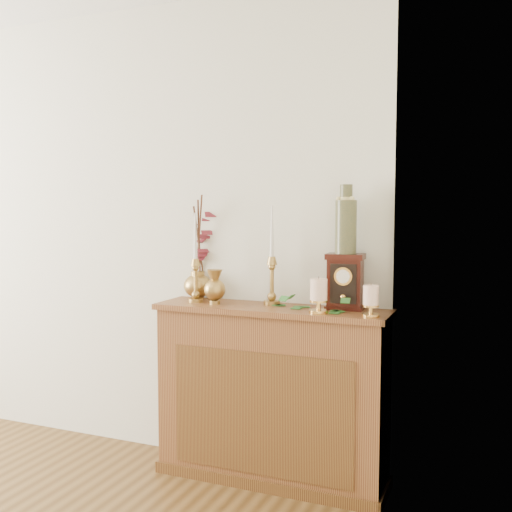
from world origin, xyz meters
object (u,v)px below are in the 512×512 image
at_px(candlestick_left, 196,273).
at_px(candlestick_center, 272,273).
at_px(ginger_jar, 203,252).
at_px(ceramic_vase, 346,223).
at_px(mantel_clock, 345,282).
at_px(bud_vase, 215,287).

distance_m(candlestick_left, candlestick_center, 0.42).
bearing_deg(ginger_jar, candlestick_left, -77.35).
height_order(candlestick_left, ceramic_vase, ceramic_vase).
bearing_deg(candlestick_center, ceramic_vase, 1.09).
distance_m(candlestick_left, mantel_clock, 0.81).
bearing_deg(bud_vase, ceramic_vase, 9.21).
distance_m(candlestick_left, ginger_jar, 0.19).
relative_size(candlestick_left, mantel_clock, 1.72).
height_order(candlestick_center, ginger_jar, ginger_jar).
relative_size(candlestick_left, ceramic_vase, 1.40).
bearing_deg(ginger_jar, ceramic_vase, -4.61).
xyz_separation_m(candlestick_left, candlestick_center, (0.41, 0.08, 0.01)).
distance_m(candlestick_center, ceramic_vase, 0.48).
bearing_deg(candlestick_center, mantel_clock, 0.72).
xyz_separation_m(candlestick_left, ceramic_vase, (0.81, 0.09, 0.28)).
distance_m(ginger_jar, mantel_clock, 0.86).
distance_m(candlestick_left, ceramic_vase, 0.86).
distance_m(candlestick_left, bud_vase, 0.15).
bearing_deg(candlestick_center, bud_vase, -160.23).
bearing_deg(ginger_jar, mantel_clock, -4.78).
height_order(candlestick_left, bud_vase, candlestick_left).
bearing_deg(bud_vase, candlestick_left, 169.47).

